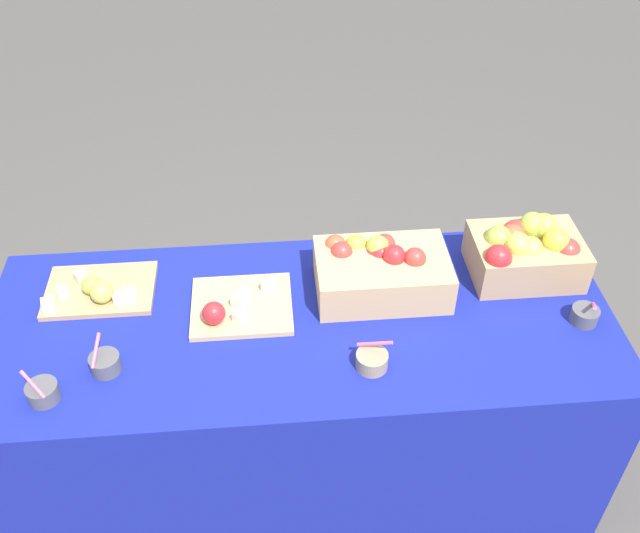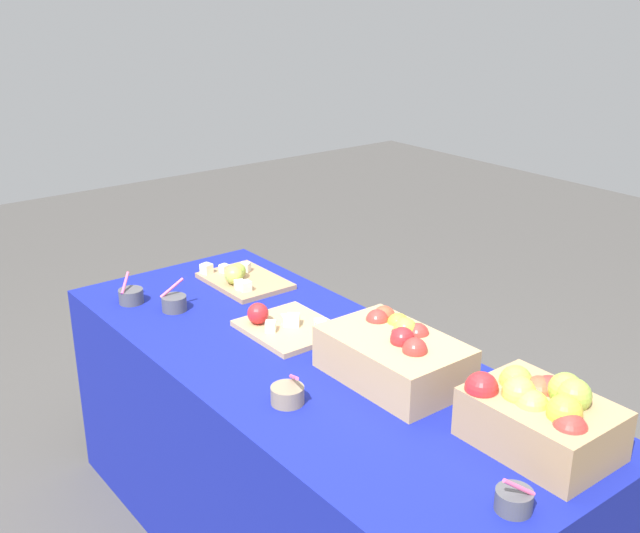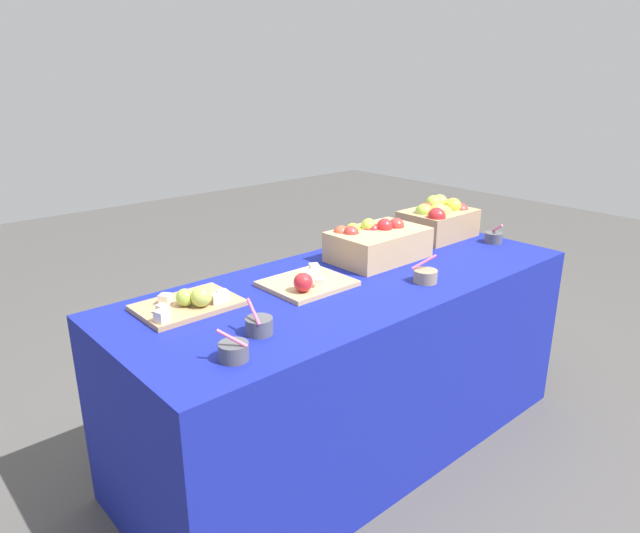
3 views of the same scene
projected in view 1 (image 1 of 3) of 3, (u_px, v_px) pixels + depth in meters
name	position (u px, v px, depth m)	size (l,w,h in m)	color
ground_plane	(304.00, 461.00, 2.62)	(10.00, 10.00, 0.00)	#474442
table	(302.00, 397.00, 2.37)	(1.90, 0.76, 0.74)	navy
apple_crate_left	(526.00, 250.00, 2.24)	(0.34, 0.25, 0.19)	tan
apple_crate_middle	(380.00, 270.00, 2.19)	(0.41, 0.26, 0.17)	tan
cutting_board_front	(238.00, 306.00, 2.15)	(0.31, 0.26, 0.09)	tan
cutting_board_back	(99.00, 290.00, 2.20)	(0.33, 0.24, 0.09)	tan
sample_bowl_near	(372.00, 360.00, 1.97)	(0.10, 0.09, 0.10)	gray
sample_bowl_mid	(43.00, 392.00, 1.89)	(0.09, 0.09, 0.10)	#4C4C51
sample_bowl_far	(585.00, 315.00, 2.11)	(0.08, 0.08, 0.10)	#4C4C51
sample_bowl_extra	(105.00, 363.00, 1.96)	(0.09, 0.09, 0.11)	#4C4C51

